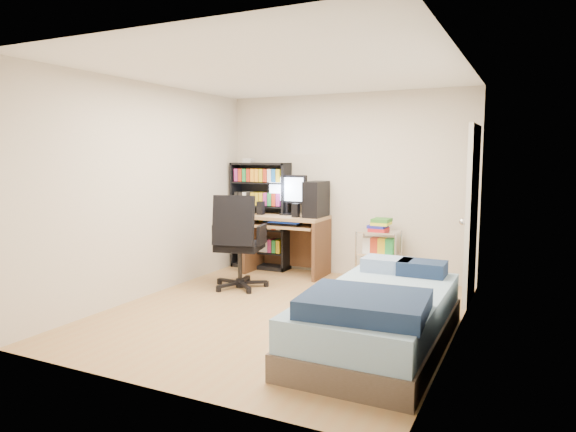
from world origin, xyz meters
The scene contains 7 objects.
room centered at (0.00, 0.00, 1.25)m, with size 3.58×4.08×2.58m.
media_shelf centered at (-1.27, 1.84, 0.80)m, with size 0.87×0.29×1.62m.
computer_desk centered at (-0.64, 1.72, 0.75)m, with size 1.10×0.64×1.39m.
office_chair centered at (-0.94, 0.68, 0.38)m, with size 0.85×0.85×1.19m.
wire_cart centered at (0.56, 1.69, 0.56)m, with size 0.54×0.39×0.85m.
bed centered at (1.19, -0.51, 0.27)m, with size 1.08×2.16×0.62m.
door centered at (1.72, 1.35, 1.00)m, with size 0.12×0.80×2.00m.
Camera 1 is at (2.37, -4.72, 1.65)m, focal length 32.00 mm.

